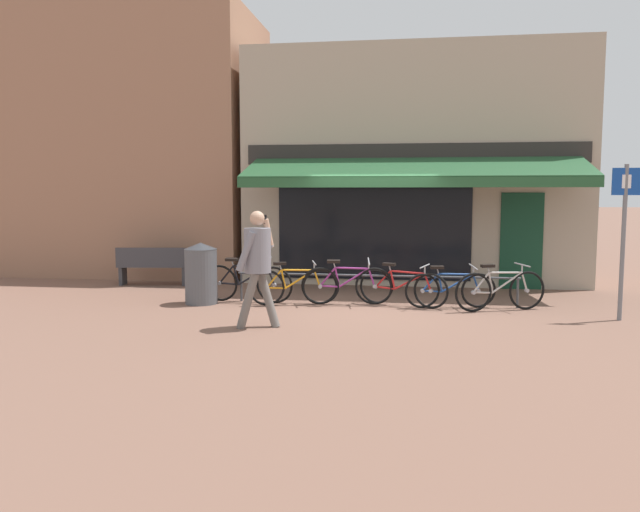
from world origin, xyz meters
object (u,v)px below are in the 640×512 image
object	(u,v)px
bicycle_black	(247,283)
bicycle_orange	(293,286)
parking_sign	(624,226)
bicycle_blue	(450,289)
litter_bin	(201,273)
pedestrian_adult	(258,257)
park_bench	(153,265)
bicycle_purple	(347,285)
bicycle_red	(403,287)
bicycle_silver	(500,290)

from	to	relation	value
bicycle_black	bicycle_orange	bearing A→B (deg)	-4.23
bicycle_black	parking_sign	xyz separation A→B (m)	(6.55, -0.72, 1.18)
bicycle_blue	litter_bin	size ratio (longest dim) A/B	1.44
pedestrian_adult	park_bench	size ratio (longest dim) A/B	1.13
bicycle_purple	bicycle_blue	distance (m)	1.90
bicycle_orange	bicycle_red	xyz separation A→B (m)	(2.03, 0.17, -0.01)
bicycle_red	bicycle_blue	bearing A→B (deg)	15.25
bicycle_blue	parking_sign	xyz separation A→B (m)	(2.72, -0.69, 1.21)
bicycle_purple	bicycle_red	bearing A→B (deg)	-6.81
bicycle_black	park_bench	world-z (taller)	bicycle_black
bicycle_orange	litter_bin	distance (m)	1.78
bicycle_purple	pedestrian_adult	xyz separation A→B (m)	(-1.17, -2.18, 0.74)
bicycle_black	park_bench	bearing A→B (deg)	150.22
bicycle_purple	park_bench	distance (m)	4.96
litter_bin	park_bench	distance (m)	2.79
bicycle_black	pedestrian_adult	xyz separation A→B (m)	(0.76, -2.15, 0.73)
pedestrian_adult	bicycle_blue	bearing A→B (deg)	40.06
bicycle_orange	pedestrian_adult	xyz separation A→B (m)	(-0.18, -2.00, 0.75)
bicycle_red	park_bench	distance (m)	5.93
bicycle_silver	pedestrian_adult	bearing A→B (deg)	-174.08
bicycle_purple	litter_bin	xyz separation A→B (m)	(-2.76, -0.27, 0.20)
pedestrian_adult	bicycle_red	bearing A→B (deg)	50.11
litter_bin	parking_sign	world-z (taller)	parking_sign
bicycle_silver	parking_sign	distance (m)	2.27
bicycle_red	litter_bin	distance (m)	3.81
bicycle_orange	bicycle_red	size ratio (longest dim) A/B	0.98
bicycle_silver	bicycle_black	bearing A→B (deg)	157.11
bicycle_blue	bicycle_purple	bearing A→B (deg)	166.94
bicycle_red	pedestrian_adult	bearing A→B (deg)	-116.02
bicycle_silver	litter_bin	size ratio (longest dim) A/B	1.42
bicycle_black	litter_bin	world-z (taller)	litter_bin
bicycle_blue	bicycle_silver	xyz separation A→B (m)	(0.86, -0.14, 0.03)
bicycle_silver	pedestrian_adult	size ratio (longest dim) A/B	0.90
litter_bin	park_bench	world-z (taller)	litter_bin
pedestrian_adult	bicycle_silver	bearing A→B (deg)	32.19
bicycle_orange	bicycle_blue	bearing A→B (deg)	-13.51
bicycle_purple	bicycle_silver	size ratio (longest dim) A/B	1.05
litter_bin	parking_sign	xyz separation A→B (m)	(7.37, -0.48, 0.98)
bicycle_silver	bicycle_orange	bearing A→B (deg)	158.82
bicycle_red	bicycle_silver	size ratio (longest dim) A/B	1.00
bicycle_orange	litter_bin	size ratio (longest dim) A/B	1.40
bicycle_black	bicycle_red	size ratio (longest dim) A/B	1.10
bicycle_orange	parking_sign	size ratio (longest dim) A/B	0.64
bicycle_silver	parking_sign	world-z (taller)	parking_sign
park_bench	bicycle_blue	bearing A→B (deg)	-22.93
bicycle_orange	park_bench	bearing A→B (deg)	135.60
bicycle_blue	bicycle_red	bearing A→B (deg)	164.76
parking_sign	park_bench	world-z (taller)	parking_sign
bicycle_orange	litter_bin	xyz separation A→B (m)	(-1.76, -0.10, 0.22)
bicycle_blue	parking_sign	world-z (taller)	parking_sign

